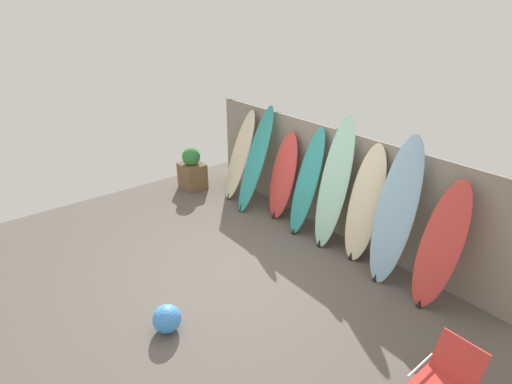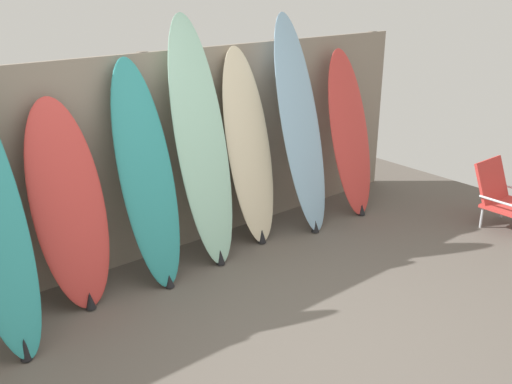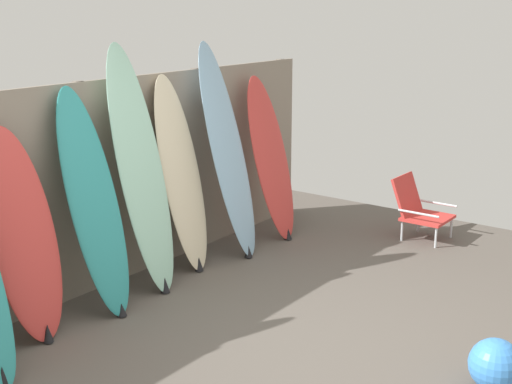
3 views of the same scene
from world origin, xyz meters
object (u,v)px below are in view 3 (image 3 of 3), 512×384
object	(u,v)px
surfboard_seafoam_4	(141,171)
surfboard_cream_5	(182,175)
surfboard_skyblue_6	(228,152)
beach_ball	(495,365)
surfboard_red_7	(271,159)
surfboard_red_2	(23,236)
beach_chair	(418,208)
surfboard_teal_3	(94,203)

from	to	relation	value
surfboard_seafoam_4	surfboard_cream_5	xyz separation A→B (m)	(0.56, 0.06, -0.15)
surfboard_skyblue_6	beach_ball	size ratio (longest dim) A/B	6.06
surfboard_red_7	surfboard_red_2	bearing A→B (deg)	178.72
surfboard_red_7	beach_chair	world-z (taller)	surfboard_red_7
surfboard_seafoam_4	surfboard_red_7	size ratio (longest dim) A/B	1.24
beach_chair	beach_ball	size ratio (longest dim) A/B	1.90
beach_chair	beach_ball	world-z (taller)	beach_chair
surfboard_seafoam_4	surfboard_cream_5	world-z (taller)	surfboard_seafoam_4
surfboard_cream_5	surfboard_red_2	bearing A→B (deg)	-178.47
surfboard_teal_3	surfboard_seafoam_4	xyz separation A→B (m)	(0.55, 0.03, 0.15)
surfboard_cream_5	surfboard_skyblue_6	distance (m)	0.59
surfboard_skyblue_6	beach_ball	world-z (taller)	surfboard_skyblue_6
surfboard_red_2	surfboard_cream_5	bearing A→B (deg)	1.53
surfboard_red_2	surfboard_skyblue_6	xyz separation A→B (m)	(2.31, -0.04, 0.24)
surfboard_cream_5	beach_ball	xyz separation A→B (m)	(-0.43, -3.08, -0.72)
surfboard_teal_3	surfboard_cream_5	world-z (taller)	surfboard_teal_3
surfboard_cream_5	beach_ball	distance (m)	3.19
surfboard_seafoam_4	surfboard_skyblue_6	distance (m)	1.12
beach_ball	surfboard_seafoam_4	bearing A→B (deg)	92.37
surfboard_red_7	beach_ball	xyz separation A→B (m)	(-1.69, -2.97, -0.67)
surfboard_skyblue_6	surfboard_red_7	xyz separation A→B (m)	(0.69, -0.02, -0.19)
surfboard_cream_5	surfboard_red_7	size ratio (longest dim) A/B	1.06
surfboard_skyblue_6	surfboard_red_7	distance (m)	0.71
surfboard_teal_3	surfboard_red_7	bearing A→B (deg)	-0.67
surfboard_red_2	surfboard_skyblue_6	distance (m)	2.32
surfboard_red_7	beach_chair	size ratio (longest dim) A/B	2.61
surfboard_red_2	surfboard_teal_3	distance (m)	0.65
surfboard_cream_5	surfboard_skyblue_6	xyz separation A→B (m)	(0.56, -0.09, 0.14)
surfboard_teal_3	surfboard_seafoam_4	world-z (taller)	surfboard_seafoam_4
surfboard_skyblue_6	beach_ball	bearing A→B (deg)	-108.43
surfboard_seafoam_4	surfboard_red_2	bearing A→B (deg)	179.38
surfboard_red_2	surfboard_cream_5	world-z (taller)	surfboard_cream_5
surfboard_red_2	surfboard_skyblue_6	world-z (taller)	surfboard_skyblue_6
surfboard_teal_3	surfboard_red_7	xyz separation A→B (m)	(2.36, -0.03, -0.05)
surfboard_seafoam_4	beach_ball	xyz separation A→B (m)	(0.12, -3.02, -0.87)
surfboard_teal_3	surfboard_red_7	distance (m)	2.36
surfboard_teal_3	beach_ball	bearing A→B (deg)	-77.27
surfboard_teal_3	beach_chair	size ratio (longest dim) A/B	2.78
surfboard_red_2	surfboard_red_7	bearing A→B (deg)	-1.28
surfboard_red_2	surfboard_skyblue_6	size ratio (longest dim) A/B	0.76
surfboard_red_2	surfboard_seafoam_4	size ratio (longest dim) A/B	0.75
surfboard_skyblue_6	surfboard_red_2	bearing A→B (deg)	178.89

